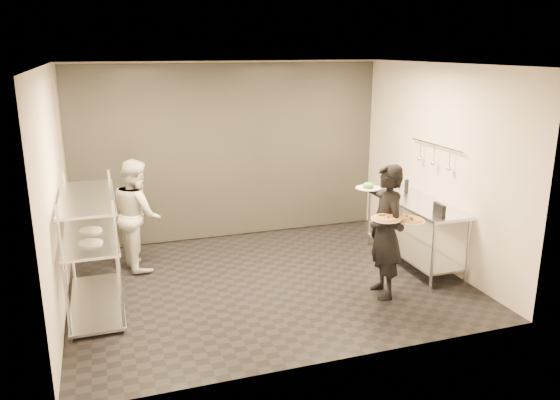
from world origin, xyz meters
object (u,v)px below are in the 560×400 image
object	(u,v)px
bottle_clear	(399,185)
pizza_plate_near	(386,218)
chef	(137,214)
salad_plate	(368,187)
pass_rack	(92,246)
prep_counter	(415,221)
bottle_green	(385,181)
bottle_dark	(407,187)
waiter	(386,232)
pizza_plate_far	(410,220)
pos_monitor	(439,210)

from	to	relation	value
bottle_clear	pizza_plate_near	bearing A→B (deg)	-124.81
chef	salad_plate	world-z (taller)	chef
pass_rack	prep_counter	size ratio (longest dim) A/B	0.89
bottle_green	pizza_plate_near	bearing A→B (deg)	-118.74
bottle_clear	bottle_dark	bearing A→B (deg)	-75.33
prep_counter	pizza_plate_near	world-z (taller)	pizza_plate_near
waiter	salad_plate	bearing A→B (deg)	-152.05
salad_plate	bottle_dark	distance (m)	1.50
pizza_plate_near	pizza_plate_far	xyz separation A→B (m)	(0.30, -0.04, -0.04)
pos_monitor	bottle_clear	bearing A→B (deg)	86.44
pass_rack	bottle_clear	world-z (taller)	pass_rack
prep_counter	bottle_green	xyz separation A→B (m)	(-0.05, 0.80, 0.41)
prep_counter	bottle_clear	size ratio (longest dim) A/B	10.08
pos_monitor	bottle_dark	distance (m)	1.15
pos_monitor	bottle_green	distance (m)	1.52
pass_rack	bottle_green	xyz separation A→B (m)	(4.28, 0.80, 0.27)
waiter	bottle_dark	bearing A→B (deg)	146.64
bottle_green	bottle_dark	xyz separation A→B (m)	(0.14, -0.39, -0.01)
prep_counter	waiter	bearing A→B (deg)	-138.77
pos_monitor	bottle_green	world-z (taller)	bottle_green
waiter	chef	distance (m)	3.39
pizza_plate_near	bottle_dark	distance (m)	1.82
chef	pizza_plate_near	distance (m)	3.43
salad_plate	bottle_clear	xyz separation A→B (m)	(1.09, 1.09, -0.33)
pizza_plate_far	waiter	bearing A→B (deg)	126.88
pos_monitor	bottle_clear	distance (m)	1.30
pass_rack	salad_plate	bearing A→B (deg)	-9.04
prep_counter	pizza_plate_far	world-z (taller)	pizza_plate_far
pizza_plate_far	pass_rack	bearing A→B (deg)	163.69
pos_monitor	bottle_green	xyz separation A→B (m)	(0.07, 1.52, 0.03)
waiter	bottle_clear	size ratio (longest dim) A/B	9.33
pizza_plate_far	bottle_dark	xyz separation A→B (m)	(0.83, 1.46, -0.02)
chef	pizza_plate_far	xyz separation A→B (m)	(2.99, -2.15, 0.27)
prep_counter	chef	world-z (taller)	chef
pizza_plate_far	bottle_dark	size ratio (longest dim) A/B	1.61
bottle_clear	bottle_dark	xyz separation A→B (m)	(0.04, -0.15, 0.01)
salad_plate	pos_monitor	xyz separation A→B (m)	(0.92, -0.19, -0.33)
pizza_plate_near	bottle_dark	bearing A→B (deg)	51.41
waiter	bottle_green	size ratio (longest dim) A/B	7.25
prep_counter	waiter	size ratio (longest dim) A/B	1.08
pass_rack	bottle_green	world-z (taller)	pass_rack
pizza_plate_far	bottle_green	xyz separation A→B (m)	(0.69, 1.85, -0.01)
salad_plate	pos_monitor	size ratio (longest dim) A/B	1.32
chef	bottle_clear	distance (m)	3.82
bottle_dark	waiter	bearing A→B (deg)	-129.64
pass_rack	bottle_clear	distance (m)	4.42
pizza_plate_far	prep_counter	bearing A→B (deg)	54.70
bottle_green	pizza_plate_far	bearing A→B (deg)	-110.43
pizza_plate_far	bottle_green	distance (m)	1.98
pizza_plate_near	pos_monitor	size ratio (longest dim) A/B	1.46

